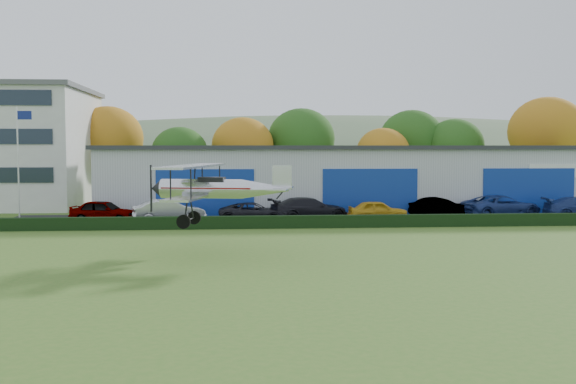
{
  "coord_description": "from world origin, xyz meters",
  "views": [
    {
      "loc": [
        -5.13,
        -26.89,
        5.22
      ],
      "look_at": [
        -2.06,
        9.82,
        2.75
      ],
      "focal_mm": 42.36,
      "sensor_mm": 36.0,
      "label": 1
    }
  ],
  "objects": [
    {
      "name": "apron",
      "position": [
        3.0,
        21.0,
        0.03
      ],
      "size": [
        48.0,
        9.0,
        0.05
      ],
      "primitive_type": "cube",
      "color": "black",
      "rests_on": "ground"
    },
    {
      "name": "car_2",
      "position": [
        -3.61,
        19.46,
        0.72
      ],
      "size": [
        4.92,
        2.48,
        1.34
      ],
      "primitive_type": "imported",
      "rotation": [
        0.0,
        0.0,
        1.51
      ],
      "color": "black",
      "rests_on": "apron"
    },
    {
      "name": "hangar",
      "position": [
        5.0,
        27.98,
        2.66
      ],
      "size": [
        40.6,
        12.6,
        5.3
      ],
      "color": "#B2B7BC",
      "rests_on": "ground"
    },
    {
      "name": "car_0",
      "position": [
        -13.82,
        20.0,
        0.82
      ],
      "size": [
        4.79,
        2.72,
        1.54
      ],
      "primitive_type": "imported",
      "rotation": [
        0.0,
        0.0,
        1.36
      ],
      "color": "gray",
      "rests_on": "apron"
    },
    {
      "name": "hedge",
      "position": [
        3.0,
        16.2,
        0.4
      ],
      "size": [
        46.0,
        0.6,
        0.8
      ],
      "primitive_type": "cube",
      "color": "black",
      "rests_on": "ground"
    },
    {
      "name": "flagpole",
      "position": [
        -19.88,
        22.0,
        4.78
      ],
      "size": [
        1.05,
        0.1,
        8.0
      ],
      "color": "silver",
      "rests_on": "ground"
    },
    {
      "name": "car_1",
      "position": [
        -9.36,
        19.33,
        0.85
      ],
      "size": [
        5.13,
        2.81,
        1.6
      ],
      "primitive_type": "imported",
      "rotation": [
        0.0,
        0.0,
        1.81
      ],
      "color": "silver",
      "rests_on": "apron"
    },
    {
      "name": "distant_hills",
      "position": [
        -4.38,
        140.0,
        -13.05
      ],
      "size": [
        430.0,
        196.0,
        56.0
      ],
      "color": "#4C6642",
      "rests_on": "ground"
    },
    {
      "name": "car_4",
      "position": [
        5.07,
        19.58,
        0.76
      ],
      "size": [
        4.17,
        1.68,
        1.42
      ],
      "primitive_type": "imported",
      "rotation": [
        0.0,
        0.0,
        1.57
      ],
      "color": "gold",
      "rests_on": "apron"
    },
    {
      "name": "car_5",
      "position": [
        10.06,
        21.32,
        0.78
      ],
      "size": [
        4.53,
        1.86,
        1.46
      ],
      "primitive_type": "imported",
      "rotation": [
        0.0,
        0.0,
        1.64
      ],
      "color": "gray",
      "rests_on": "apron"
    },
    {
      "name": "car_6",
      "position": [
        14.51,
        20.99,
        0.86
      ],
      "size": [
        6.29,
        3.94,
        1.62
      ],
      "primitive_type": "imported",
      "rotation": [
        0.0,
        0.0,
        1.8
      ],
      "color": "navy",
      "rests_on": "apron"
    },
    {
      "name": "car_3",
      "position": [
        0.29,
        20.14,
        0.86
      ],
      "size": [
        5.96,
        3.56,
        1.62
      ],
      "primitive_type": "imported",
      "rotation": [
        0.0,
        0.0,
        1.82
      ],
      "color": "black",
      "rests_on": "apron"
    },
    {
      "name": "tree_belt",
      "position": [
        0.85,
        40.62,
        5.61
      ],
      "size": [
        75.7,
        13.22,
        10.12
      ],
      "color": "#3D2614",
      "rests_on": "ground"
    },
    {
      "name": "ground",
      "position": [
        0.0,
        0.0,
        0.0
      ],
      "size": [
        300.0,
        300.0,
        0.0
      ],
      "primitive_type": "plane",
      "color": "#3C6921",
      "rests_on": "ground"
    },
    {
      "name": "biplane",
      "position": [
        -5.97,
        5.44,
        3.31
      ],
      "size": [
        6.95,
        7.91,
        2.94
      ],
      "rotation": [
        0.0,
        0.0,
        -0.22
      ],
      "color": "silver"
    }
  ]
}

